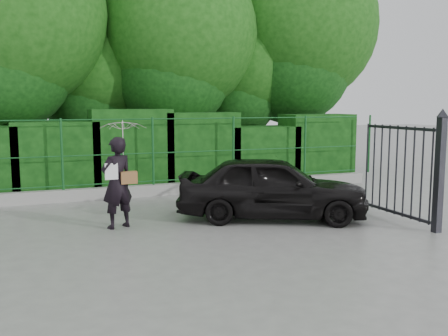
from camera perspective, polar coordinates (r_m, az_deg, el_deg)
name	(u,v)px	position (r m, az deg, el deg)	size (l,w,h in m)	color
ground	(188,240)	(9.16, -4.13, -8.16)	(80.00, 80.00, 0.00)	gray
kerb	(139,191)	(13.40, -9.71, -2.62)	(14.00, 0.25, 0.30)	#9E9E99
fence	(146,151)	(13.31, -8.87, 1.89)	(14.13, 0.06, 1.80)	#144F1F
hedge	(135,155)	(14.28, -10.09, 1.47)	(14.20, 1.20, 2.30)	black
trees	(151,36)	(16.75, -8.33, 14.73)	(17.10, 6.15, 8.08)	black
gate	(421,168)	(10.59, 21.62, 0.00)	(0.22, 2.33, 2.36)	black
woman	(121,159)	(10.01, -11.72, 1.04)	(0.99, 0.93, 2.14)	black
car	(272,187)	(10.69, 5.55, -2.19)	(1.61, 4.00, 1.36)	black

